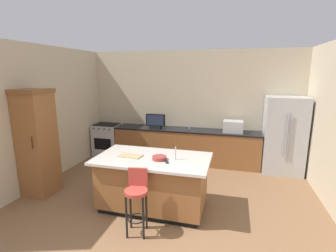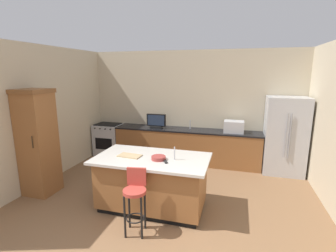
{
  "view_description": "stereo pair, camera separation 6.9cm",
  "coord_description": "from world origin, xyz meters",
  "px_view_note": "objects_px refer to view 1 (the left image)",
  "views": [
    {
      "loc": [
        1.12,
        -2.09,
        2.37
      ],
      "look_at": [
        -0.19,
        2.79,
        1.27
      ],
      "focal_mm": 26.6,
      "sensor_mm": 36.0,
      "label": 1
    },
    {
      "loc": [
        1.19,
        -2.07,
        2.37
      ],
      "look_at": [
        -0.19,
        2.79,
        1.27
      ],
      "focal_mm": 26.6,
      "sensor_mm": 36.0,
      "label": 2
    }
  ],
  "objects_px": {
    "fruit_bowl": "(159,158)",
    "tv_remote": "(166,161)",
    "bar_stool_center": "(137,196)",
    "cutting_board": "(130,156)",
    "microwave": "(233,127)",
    "cell_phone": "(155,158)",
    "kitchen_island": "(153,182)",
    "range_oven": "(108,140)",
    "tv_monitor": "(155,122)",
    "cabinet_tower": "(37,141)",
    "refrigerator": "(284,135)"
  },
  "relations": [
    {
      "from": "fruit_bowl",
      "to": "tv_remote",
      "type": "distance_m",
      "value": 0.16
    },
    {
      "from": "bar_stool_center",
      "to": "cutting_board",
      "type": "relative_size",
      "value": 2.48
    },
    {
      "from": "microwave",
      "to": "cell_phone",
      "type": "distance_m",
      "value": 2.75
    },
    {
      "from": "kitchen_island",
      "to": "range_oven",
      "type": "relative_size",
      "value": 2.13
    },
    {
      "from": "tv_remote",
      "to": "cutting_board",
      "type": "xyz_separation_m",
      "value": [
        -0.68,
        0.1,
        -0.0
      ]
    },
    {
      "from": "kitchen_island",
      "to": "microwave",
      "type": "xyz_separation_m",
      "value": [
        1.3,
        2.42,
        0.56
      ]
    },
    {
      "from": "microwave",
      "to": "range_oven",
      "type": "bearing_deg",
      "value": -179.98
    },
    {
      "from": "fruit_bowl",
      "to": "microwave",
      "type": "bearing_deg",
      "value": 65.15
    },
    {
      "from": "bar_stool_center",
      "to": "tv_monitor",
      "type": "bearing_deg",
      "value": 93.32
    },
    {
      "from": "cabinet_tower",
      "to": "fruit_bowl",
      "type": "relative_size",
      "value": 8.6
    },
    {
      "from": "fruit_bowl",
      "to": "cell_phone",
      "type": "height_order",
      "value": "fruit_bowl"
    },
    {
      "from": "cabinet_tower",
      "to": "fruit_bowl",
      "type": "bearing_deg",
      "value": -0.6
    },
    {
      "from": "refrigerator",
      "to": "kitchen_island",
      "type": "bearing_deg",
      "value": -136.26
    },
    {
      "from": "microwave",
      "to": "tv_monitor",
      "type": "relative_size",
      "value": 0.92
    },
    {
      "from": "refrigerator",
      "to": "fruit_bowl",
      "type": "relative_size",
      "value": 7.57
    },
    {
      "from": "cutting_board",
      "to": "fruit_bowl",
      "type": "bearing_deg",
      "value": -3.06
    },
    {
      "from": "cabinet_tower",
      "to": "tv_monitor",
      "type": "xyz_separation_m",
      "value": [
        1.61,
        2.42,
        -0.0
      ]
    },
    {
      "from": "microwave",
      "to": "fruit_bowl",
      "type": "bearing_deg",
      "value": -114.85
    },
    {
      "from": "kitchen_island",
      "to": "range_oven",
      "type": "xyz_separation_m",
      "value": [
        -2.19,
        2.42,
        -0.02
      ]
    },
    {
      "from": "cell_phone",
      "to": "tv_remote",
      "type": "distance_m",
      "value": 0.27
    },
    {
      "from": "kitchen_island",
      "to": "microwave",
      "type": "distance_m",
      "value": 2.81
    },
    {
      "from": "range_oven",
      "to": "bar_stool_center",
      "type": "height_order",
      "value": "bar_stool_center"
    },
    {
      "from": "kitchen_island",
      "to": "cabinet_tower",
      "type": "bearing_deg",
      "value": -178.75
    },
    {
      "from": "refrigerator",
      "to": "cutting_board",
      "type": "height_order",
      "value": "refrigerator"
    },
    {
      "from": "range_oven",
      "to": "microwave",
      "type": "relative_size",
      "value": 1.91
    },
    {
      "from": "tv_monitor",
      "to": "microwave",
      "type": "bearing_deg",
      "value": 1.48
    },
    {
      "from": "bar_stool_center",
      "to": "kitchen_island",
      "type": "bearing_deg",
      "value": 80.08
    },
    {
      "from": "cabinet_tower",
      "to": "bar_stool_center",
      "type": "relative_size",
      "value": 2.1
    },
    {
      "from": "cutting_board",
      "to": "cabinet_tower",
      "type": "bearing_deg",
      "value": -179.92
    },
    {
      "from": "range_oven",
      "to": "fruit_bowl",
      "type": "bearing_deg",
      "value": -46.97
    },
    {
      "from": "kitchen_island",
      "to": "refrigerator",
      "type": "relative_size",
      "value": 1.07
    },
    {
      "from": "range_oven",
      "to": "tv_remote",
      "type": "distance_m",
      "value": 3.6
    },
    {
      "from": "kitchen_island",
      "to": "cabinet_tower",
      "type": "height_order",
      "value": "cabinet_tower"
    },
    {
      "from": "refrigerator",
      "to": "tv_remote",
      "type": "height_order",
      "value": "refrigerator"
    },
    {
      "from": "microwave",
      "to": "bar_stool_center",
      "type": "relative_size",
      "value": 0.49
    },
    {
      "from": "cabinet_tower",
      "to": "kitchen_island",
      "type": "bearing_deg",
      "value": 1.25
    },
    {
      "from": "cell_phone",
      "to": "tv_remote",
      "type": "relative_size",
      "value": 0.88
    },
    {
      "from": "refrigerator",
      "to": "cutting_board",
      "type": "xyz_separation_m",
      "value": [
        -2.86,
        -2.41,
        0.04
      ]
    },
    {
      "from": "refrigerator",
      "to": "cutting_board",
      "type": "relative_size",
      "value": 4.6
    },
    {
      "from": "tv_monitor",
      "to": "tv_remote",
      "type": "xyz_separation_m",
      "value": [
        1.0,
        -2.52,
        -0.12
      ]
    },
    {
      "from": "cabinet_tower",
      "to": "tv_remote",
      "type": "relative_size",
      "value": 12.13
    },
    {
      "from": "tv_monitor",
      "to": "fruit_bowl",
      "type": "relative_size",
      "value": 2.19
    },
    {
      "from": "cell_phone",
      "to": "tv_remote",
      "type": "height_order",
      "value": "tv_remote"
    },
    {
      "from": "microwave",
      "to": "bar_stool_center",
      "type": "distance_m",
      "value": 3.44
    },
    {
      "from": "refrigerator",
      "to": "cabinet_tower",
      "type": "relative_size",
      "value": 0.88
    },
    {
      "from": "range_oven",
      "to": "tv_remote",
      "type": "relative_size",
      "value": 5.39
    },
    {
      "from": "cabinet_tower",
      "to": "cutting_board",
      "type": "bearing_deg",
      "value": 0.08
    },
    {
      "from": "fruit_bowl",
      "to": "cutting_board",
      "type": "bearing_deg",
      "value": 176.94
    },
    {
      "from": "bar_stool_center",
      "to": "tv_remote",
      "type": "bearing_deg",
      "value": 53.73
    },
    {
      "from": "range_oven",
      "to": "kitchen_island",
      "type": "bearing_deg",
      "value": -47.92
    }
  ]
}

